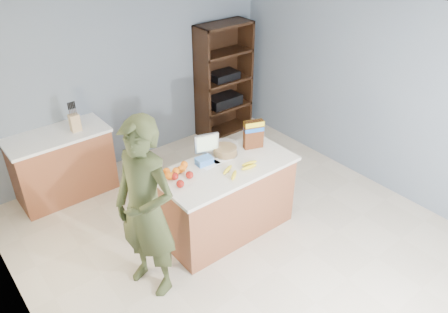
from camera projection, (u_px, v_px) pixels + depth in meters
floor at (243, 242)px, 5.05m from camera, size 4.50×5.00×0.02m
walls at (247, 114)px, 4.19m from camera, size 4.52×5.02×2.51m
counter_peninsula at (227, 201)px, 5.04m from camera, size 1.56×0.76×0.90m
back_cabinet at (63, 164)px, 5.65m from camera, size 1.24×0.62×0.90m
shelving_unit at (222, 82)px, 6.99m from camera, size 0.90×0.40×1.80m
person at (146, 210)px, 4.06m from camera, size 0.64×0.80×1.89m
knife_block at (75, 122)px, 5.43m from camera, size 0.12×0.10×0.31m
envelopes at (217, 162)px, 4.85m from camera, size 0.39×0.15×0.00m
bananas at (240, 169)px, 4.70m from camera, size 0.47×0.26×0.04m
apples at (181, 178)px, 4.51m from camera, size 0.25×0.23×0.08m
oranges at (174, 172)px, 4.61m from camera, size 0.38×0.19×0.08m
blue_carton at (204, 161)px, 4.80m from camera, size 0.19×0.13×0.08m
salad_bowl at (225, 150)px, 4.97m from camera, size 0.30×0.30×0.13m
tv at (207, 144)px, 4.88m from camera, size 0.28×0.12×0.28m
cereal_box at (254, 132)px, 5.03m from camera, size 0.24×0.16×0.34m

